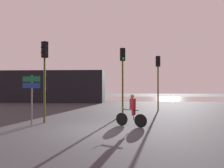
{
  "coord_description": "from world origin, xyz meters",
  "views": [
    {
      "loc": [
        1.4,
        -9.96,
        1.96
      ],
      "look_at": [
        0.5,
        5.0,
        2.2
      ],
      "focal_mm": 35.0,
      "sensor_mm": 36.0,
      "label": 1
    }
  ],
  "objects": [
    {
      "name": "direction_sign_post",
      "position": [
        -3.53,
        1.25,
        1.79
      ],
      "size": [
        1.07,
        0.32,
        2.6
      ],
      "rotation": [
        0.0,
        0.0,
        2.87
      ],
      "color": "slate",
      "rests_on": "ground"
    },
    {
      "name": "traffic_light_center",
      "position": [
        1.23,
        5.43,
        3.28
      ],
      "size": [
        0.39,
        0.41,
        4.75
      ],
      "rotation": [
        0.0,
        0.0,
        3.53
      ],
      "color": "#4C4719",
      "rests_on": "ground"
    },
    {
      "name": "water_strip",
      "position": [
        0.0,
        29.03,
        0.0
      ],
      "size": [
        80.0,
        16.0,
        0.01
      ],
      "primitive_type": "cube",
      "color": "gray",
      "rests_on": "ground"
    },
    {
      "name": "distant_building",
      "position": [
        -9.29,
        19.03,
        2.08
      ],
      "size": [
        15.68,
        4.0,
        4.16
      ],
      "primitive_type": "cube",
      "color": "black",
      "rests_on": "ground"
    },
    {
      "name": "traffic_light_far_right",
      "position": [
        4.21,
        8.8,
        3.22
      ],
      "size": [
        0.4,
        0.42,
        4.64
      ],
      "rotation": [
        0.0,
        0.0,
        3.77
      ],
      "color": "#4C4719",
      "rests_on": "ground"
    },
    {
      "name": "ground_plane",
      "position": [
        0.0,
        0.0,
        0.0
      ],
      "size": [
        120.0,
        120.0,
        0.0
      ],
      "primitive_type": "plane",
      "color": "#333338"
    },
    {
      "name": "traffic_light_near_left",
      "position": [
        -3.1,
        1.98,
        3.15
      ],
      "size": [
        0.4,
        0.42,
        4.53
      ],
      "rotation": [
        0.0,
        0.0,
        2.64
      ],
      "color": "#4C4719",
      "rests_on": "ground"
    },
    {
      "name": "cyclist",
      "position": [
        1.75,
        1.03,
        0.82
      ],
      "size": [
        1.53,
        0.85,
        1.62
      ],
      "rotation": [
        0.0,
        0.0,
        1.09
      ],
      "color": "black",
      "rests_on": "ground"
    }
  ]
}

